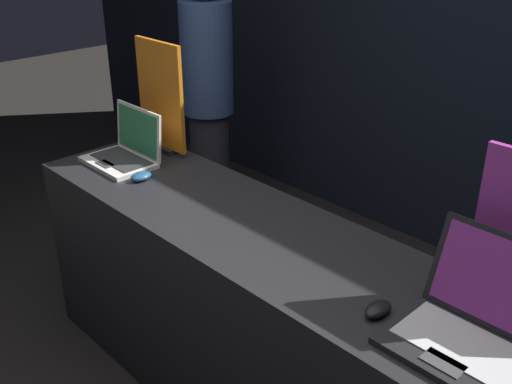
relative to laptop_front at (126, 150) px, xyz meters
name	(u,v)px	position (x,y,z in m)	size (l,w,h in m)	color
wall_back	(499,28)	(0.88, 1.78, 0.45)	(8.00, 0.05, 2.80)	black
display_counter	(254,321)	(0.88, -0.01, -0.50)	(2.26, 0.60, 0.89)	black
laptop_front	(126,150)	(0.00, 0.00, 0.00)	(0.35, 0.26, 0.25)	silver
mouse_front	(141,176)	(0.22, -0.07, -0.04)	(0.07, 0.10, 0.04)	navy
promo_stand_front	(161,99)	(0.00, 0.22, 0.20)	(0.33, 0.07, 0.54)	black
laptop_back	(475,323)	(1.78, -0.03, 0.01)	(0.40, 0.37, 0.29)	black
mouse_back	(378,309)	(1.52, -0.11, -0.04)	(0.06, 0.10, 0.04)	black
person_bystander	(208,101)	(-0.50, 0.92, -0.07)	(0.32, 0.32, 1.68)	#282833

